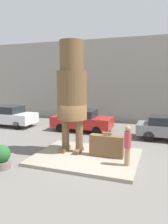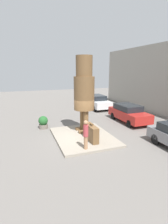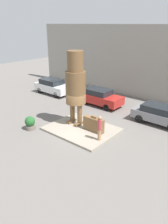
{
  "view_description": "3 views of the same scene",
  "coord_description": "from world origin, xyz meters",
  "px_view_note": "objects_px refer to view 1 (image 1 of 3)",
  "views": [
    {
      "loc": [
        3.26,
        -9.34,
        3.72
      ],
      "look_at": [
        -0.02,
        -0.28,
        2.26
      ],
      "focal_mm": 35.0,
      "sensor_mm": 36.0,
      "label": 1
    },
    {
      "loc": [
        10.64,
        -3.83,
        4.56
      ],
      "look_at": [
        0.06,
        0.04,
        1.83
      ],
      "focal_mm": 28.0,
      "sensor_mm": 36.0,
      "label": 2
    },
    {
      "loc": [
        9.29,
        -10.76,
        7.21
      ],
      "look_at": [
        0.41,
        -0.22,
        1.59
      ],
      "focal_mm": 35.0,
      "sensor_mm": 36.0,
      "label": 3
    }
  ],
  "objects_px": {
    "parked_car_red": "(81,120)",
    "giant_suitcase": "(107,146)",
    "parked_car_white": "(9,116)",
    "planter_pot": "(2,157)",
    "statue_figure": "(72,88)",
    "tourist": "(128,144)"
  },
  "relations": [
    {
      "from": "statue_figure",
      "to": "tourist",
      "type": "xyz_separation_m",
      "value": [
        2.88,
        -0.95,
        -2.21
      ]
    },
    {
      "from": "giant_suitcase",
      "to": "parked_car_white",
      "type": "distance_m",
      "value": 10.18
    },
    {
      "from": "tourist",
      "to": "parked_car_red",
      "type": "distance_m",
      "value": 7.02
    },
    {
      "from": "parked_car_red",
      "to": "parked_car_white",
      "type": "bearing_deg",
      "value": -176.44
    },
    {
      "from": "parked_car_white",
      "to": "parked_car_red",
      "type": "xyz_separation_m",
      "value": [
        6.05,
        0.38,
        -0.03
      ]
    },
    {
      "from": "statue_figure",
      "to": "parked_car_white",
      "type": "height_order",
      "value": "statue_figure"
    },
    {
      "from": "parked_car_white",
      "to": "parked_car_red",
      "type": "distance_m",
      "value": 6.06
    },
    {
      "from": "tourist",
      "to": "planter_pot",
      "type": "height_order",
      "value": "tourist"
    },
    {
      "from": "parked_car_white",
      "to": "parked_car_red",
      "type": "height_order",
      "value": "parked_car_white"
    },
    {
      "from": "parked_car_white",
      "to": "planter_pot",
      "type": "xyz_separation_m",
      "value": [
        5.27,
        -7.03,
        -0.34
      ]
    },
    {
      "from": "parked_car_white",
      "to": "planter_pot",
      "type": "height_order",
      "value": "parked_car_white"
    },
    {
      "from": "giant_suitcase",
      "to": "statue_figure",
      "type": "bearing_deg",
      "value": 174.47
    },
    {
      "from": "parked_car_white",
      "to": "parked_car_red",
      "type": "relative_size",
      "value": 0.99
    },
    {
      "from": "giant_suitcase",
      "to": "parked_car_red",
      "type": "xyz_separation_m",
      "value": [
        -3.08,
        4.87,
        0.17
      ]
    },
    {
      "from": "parked_car_red",
      "to": "planter_pot",
      "type": "height_order",
      "value": "parked_car_red"
    },
    {
      "from": "planter_pot",
      "to": "statue_figure",
      "type": "bearing_deg",
      "value": 52.74
    },
    {
      "from": "parked_car_white",
      "to": "planter_pot",
      "type": "bearing_deg",
      "value": -53.17
    },
    {
      "from": "tourist",
      "to": "parked_car_white",
      "type": "relative_size",
      "value": 0.4
    },
    {
      "from": "parked_car_red",
      "to": "giant_suitcase",
      "type": "bearing_deg",
      "value": -57.7
    },
    {
      "from": "parked_car_red",
      "to": "statue_figure",
      "type": "bearing_deg",
      "value": -74.77
    },
    {
      "from": "statue_figure",
      "to": "parked_car_red",
      "type": "distance_m",
      "value": 5.46
    },
    {
      "from": "statue_figure",
      "to": "tourist",
      "type": "height_order",
      "value": "statue_figure"
    }
  ]
}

